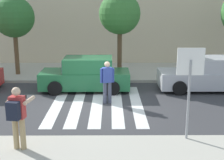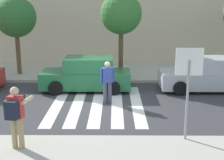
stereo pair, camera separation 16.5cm
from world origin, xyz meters
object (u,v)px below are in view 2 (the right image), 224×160
at_px(pedestrian_crossing, 107,80).
at_px(street_tree_center, 121,14).
at_px(stop_sign, 189,74).
at_px(parked_car_green, 87,75).
at_px(parked_car_silver, 205,75).
at_px(street_tree_west, 16,17).
at_px(photographer_with_backpack, 16,113).

distance_m(pedestrian_crossing, street_tree_center, 4.78).
relative_size(stop_sign, pedestrian_crossing, 1.54).
distance_m(parked_car_green, parked_car_silver, 5.51).
distance_m(stop_sign, parked_car_silver, 6.24).
height_order(parked_car_green, street_tree_west, street_tree_west).
distance_m(stop_sign, street_tree_center, 8.08).
bearing_deg(street_tree_center, photographer_with_backpack, -109.17).
bearing_deg(street_tree_center, pedestrian_crossing, -98.59).
xyz_separation_m(photographer_with_backpack, parked_car_green, (1.32, 6.37, -0.44)).
height_order(photographer_with_backpack, street_tree_center, street_tree_center).
bearing_deg(street_tree_center, parked_car_green, -127.82).
bearing_deg(parked_car_green, parked_car_silver, -0.00).
xyz_separation_m(street_tree_west, street_tree_center, (5.62, -0.72, 0.20)).
relative_size(stop_sign, street_tree_west, 0.63).
xyz_separation_m(stop_sign, street_tree_center, (-1.73, 7.78, 1.35)).
height_order(stop_sign, street_tree_center, street_tree_center).
xyz_separation_m(parked_car_green, street_tree_west, (-4.00, 2.80, 2.50)).
bearing_deg(stop_sign, parked_car_silver, 69.17).
distance_m(parked_car_green, street_tree_center, 3.77).
relative_size(photographer_with_backpack, pedestrian_crossing, 1.00).
relative_size(stop_sign, parked_car_silver, 0.65).
xyz_separation_m(pedestrian_crossing, parked_car_green, (-1.00, 1.97, -0.25)).
height_order(pedestrian_crossing, parked_car_green, pedestrian_crossing).
distance_m(parked_car_green, street_tree_west, 5.49).
height_order(street_tree_west, street_tree_center, street_tree_center).
bearing_deg(parked_car_silver, pedestrian_crossing, -156.34).
xyz_separation_m(stop_sign, parked_car_silver, (2.17, 5.69, -1.35)).
height_order(photographer_with_backpack, pedestrian_crossing, photographer_with_backpack).
bearing_deg(street_tree_west, parked_car_silver, -16.39).
distance_m(pedestrian_crossing, parked_car_green, 2.23).
relative_size(parked_car_green, street_tree_center, 0.94).
xyz_separation_m(parked_car_green, parked_car_silver, (5.51, -0.00, 0.00)).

